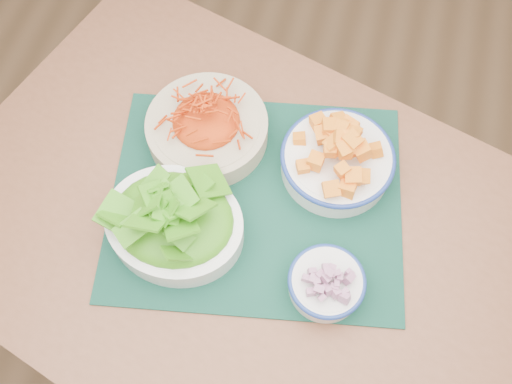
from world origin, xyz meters
TOP-DOWN VIEW (x-y plane):
  - table at (0.13, 0.27)m, footprint 1.29×1.05m
  - placemat at (0.11, 0.33)m, footprint 0.57×0.50m
  - carrot_bowl at (-0.01, 0.43)m, footprint 0.28×0.28m
  - squash_bowl at (0.23, 0.42)m, footprint 0.21×0.21m
  - lettuce_bowl at (-0.01, 0.24)m, footprint 0.25×0.22m
  - onion_bowl at (0.26, 0.20)m, footprint 0.16×0.16m

SIDE VIEW (x-z plane):
  - table at x=0.13m, z-range 0.27..1.02m
  - placemat at x=0.11m, z-range 0.75..0.75m
  - onion_bowl at x=0.26m, z-range 0.75..0.82m
  - carrot_bowl at x=-0.01m, z-range 0.75..0.84m
  - squash_bowl at x=0.23m, z-range 0.75..0.85m
  - lettuce_bowl at x=-0.01m, z-range 0.75..0.85m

